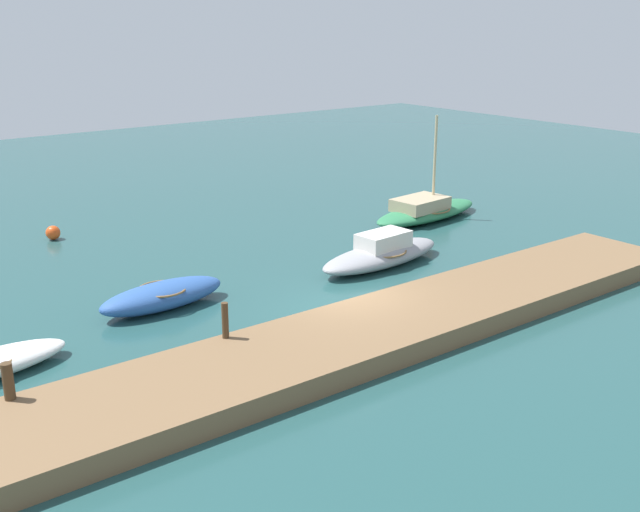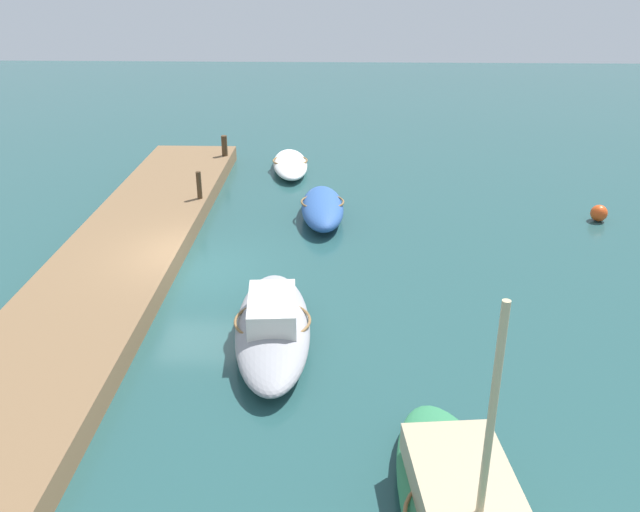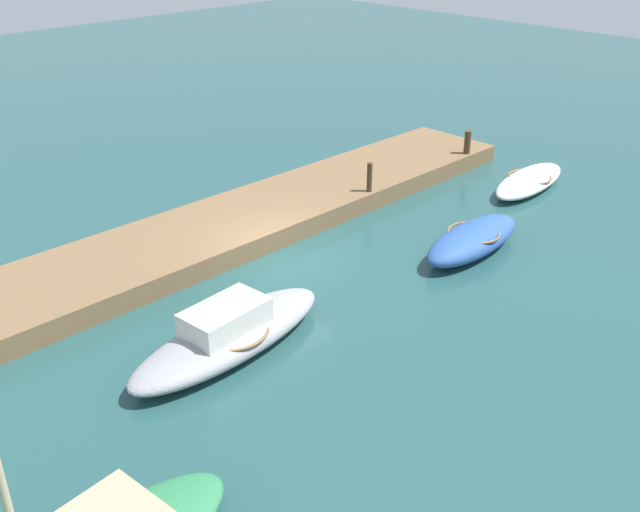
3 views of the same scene
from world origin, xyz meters
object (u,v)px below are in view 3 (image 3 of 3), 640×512
at_px(mooring_post_mid_west, 370,177).
at_px(motorboat_grey, 229,334).
at_px(rowboat_blue, 473,239).
at_px(rowboat_white, 529,181).
at_px(mooring_post_west, 467,142).

bearing_deg(mooring_post_mid_west, motorboat_grey, 21.71).
xyz_separation_m(rowboat_blue, mooring_post_mid_west, (-0.32, -4.41, 0.69)).
height_order(rowboat_white, mooring_post_mid_west, mooring_post_mid_west).
xyz_separation_m(motorboat_grey, mooring_post_west, (-14.24, -3.45, 0.59)).
xyz_separation_m(motorboat_grey, mooring_post_mid_west, (-8.66, -3.45, 0.65)).
height_order(motorboat_grey, mooring_post_west, mooring_post_west).
bearing_deg(mooring_post_mid_west, rowboat_blue, 85.87).
bearing_deg(motorboat_grey, rowboat_white, 177.80).
bearing_deg(motorboat_grey, mooring_post_west, -171.02).
xyz_separation_m(rowboat_blue, mooring_post_west, (-5.89, -4.41, 0.63)).
xyz_separation_m(rowboat_white, mooring_post_west, (-0.13, -2.85, 0.75)).
bearing_deg(rowboat_white, mooring_post_mid_west, -33.81).
distance_m(motorboat_grey, mooring_post_west, 14.66).
distance_m(rowboat_blue, mooring_post_mid_west, 4.48).
xyz_separation_m(rowboat_blue, rowboat_white, (-5.77, -1.57, -0.12)).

